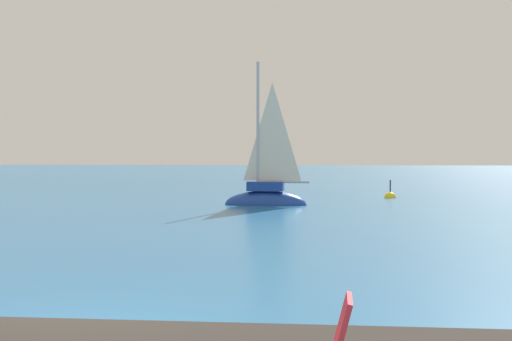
{
  "coord_description": "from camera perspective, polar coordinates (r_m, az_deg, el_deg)",
  "views": [
    {
      "loc": [
        2.9,
        -9.13,
        2.51
      ],
      "look_at": [
        1.52,
        16.17,
        1.61
      ],
      "focal_mm": 49.76,
      "sensor_mm": 36.0,
      "label": 1
    }
  ],
  "objects": [
    {
      "name": "ground_plane",
      "position": [
        9.91,
        -14.37,
        -12.71
      ],
      "size": [
        160.0,
        160.0,
        0.0
      ],
      "primitive_type": "plane",
      "color": "#236093"
    },
    {
      "name": "sailboat_near",
      "position": [
        29.82,
        0.81,
        -2.1
      ],
      "size": [
        3.61,
        1.47,
        6.6
      ],
      "rotation": [
        0.0,
        0.0,
        3.06
      ],
      "color": "#193D99",
      "rests_on": "ground"
    },
    {
      "name": "marker_buoy",
      "position": [
        34.44,
        10.74,
        -2.16
      ],
      "size": [
        0.56,
        0.56,
        1.13
      ],
      "color": "yellow",
      "rests_on": "ground"
    }
  ]
}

